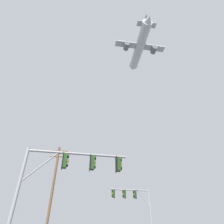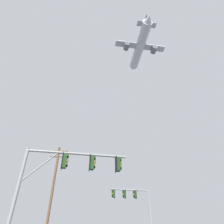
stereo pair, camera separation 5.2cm
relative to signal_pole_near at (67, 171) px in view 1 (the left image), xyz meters
name	(u,v)px [view 1 (the left image)]	position (x,y,z in m)	size (l,w,h in m)	color
signal_pole_near	(67,171)	(0.00, 0.00, 0.00)	(6.30, 1.19, 5.91)	gray
signal_pole_far	(135,202)	(6.31, 14.46, 0.42)	(5.24, 1.06, 6.53)	gray
utility_pole	(52,190)	(-3.37, 10.82, 1.03)	(2.20, 0.28, 10.64)	brown
airplane	(140,47)	(12.42, 25.34, 45.62)	(15.43, 19.97, 5.44)	#B7BCC6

